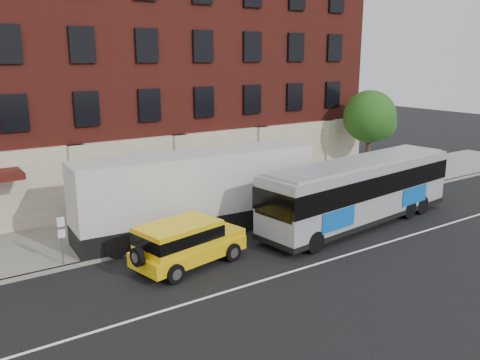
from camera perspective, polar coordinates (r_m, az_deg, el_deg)
ground at (r=21.36m, az=8.59°, el=-10.10°), size 120.00×120.00×0.00m
sidewalk at (r=28.12m, az=-3.96°, el=-3.86°), size 60.00×6.00×0.15m
kerb at (r=25.70m, az=-0.55°, el=-5.55°), size 60.00×0.25×0.15m
lane_line at (r=21.69m, az=7.68°, el=-9.66°), size 60.00×0.12×0.01m
building at (r=33.88m, az=-11.15°, el=11.85°), size 30.00×12.10×15.00m
sign_pole at (r=22.09m, az=-19.52°, el=-5.89°), size 0.30×0.20×2.50m
street_tree at (r=36.14m, az=14.47°, el=6.73°), size 3.60×3.60×6.20m
city_bus at (r=26.84m, az=13.37°, el=-1.03°), size 12.75×4.00×3.43m
yellow_suv at (r=21.24m, az=-6.26°, el=-6.88°), size 5.26×2.95×1.96m
shipping_container at (r=24.96m, az=-4.76°, el=-1.56°), size 12.28×3.28×4.05m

